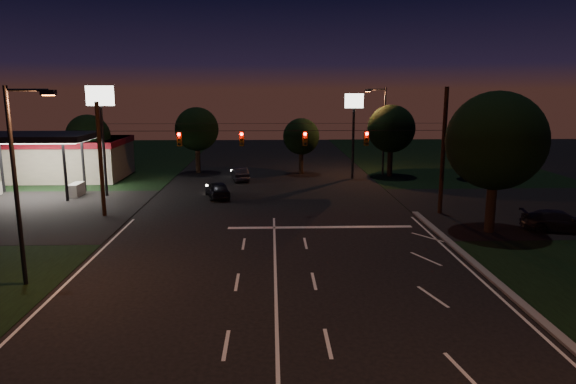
{
  "coord_description": "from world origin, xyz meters",
  "views": [
    {
      "loc": [
        -0.17,
        -20.69,
        8.85
      ],
      "look_at": [
        0.79,
        8.32,
        3.0
      ],
      "focal_mm": 32.0,
      "sensor_mm": 36.0,
      "label": 1
    }
  ],
  "objects_px": {
    "car_oncoming_a": "(218,190)",
    "car_oncoming_b": "(240,174)",
    "tree_right_near": "(495,142)",
    "utility_pole_right": "(439,213)",
    "car_cross": "(560,221)"
  },
  "relations": [
    {
      "from": "utility_pole_right",
      "to": "car_oncoming_a",
      "type": "height_order",
      "value": "utility_pole_right"
    },
    {
      "from": "tree_right_near",
      "to": "car_oncoming_b",
      "type": "height_order",
      "value": "tree_right_near"
    },
    {
      "from": "utility_pole_right",
      "to": "car_oncoming_a",
      "type": "distance_m",
      "value": 17.66
    },
    {
      "from": "car_oncoming_b",
      "to": "car_cross",
      "type": "height_order",
      "value": "car_cross"
    },
    {
      "from": "car_oncoming_b",
      "to": "car_cross",
      "type": "bearing_deg",
      "value": 127.01
    },
    {
      "from": "car_oncoming_a",
      "to": "car_oncoming_b",
      "type": "xyz_separation_m",
      "value": [
        1.36,
        8.17,
        -0.05
      ]
    },
    {
      "from": "car_oncoming_b",
      "to": "car_cross",
      "type": "distance_m",
      "value": 28.6
    },
    {
      "from": "car_oncoming_a",
      "to": "car_cross",
      "type": "bearing_deg",
      "value": 138.98
    },
    {
      "from": "car_oncoming_b",
      "to": "utility_pole_right",
      "type": "bearing_deg",
      "value": 126.18
    },
    {
      "from": "car_cross",
      "to": "utility_pole_right",
      "type": "bearing_deg",
      "value": 62.74
    },
    {
      "from": "tree_right_near",
      "to": "car_oncoming_a",
      "type": "bearing_deg",
      "value": 149.19
    },
    {
      "from": "tree_right_near",
      "to": "car_cross",
      "type": "height_order",
      "value": "tree_right_near"
    },
    {
      "from": "utility_pole_right",
      "to": "car_oncoming_a",
      "type": "relative_size",
      "value": 2.23
    },
    {
      "from": "utility_pole_right",
      "to": "car_cross",
      "type": "bearing_deg",
      "value": -39.85
    },
    {
      "from": "tree_right_near",
      "to": "car_oncoming_a",
      "type": "xyz_separation_m",
      "value": [
        -18.13,
        10.81,
        -4.99
      ]
    }
  ]
}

